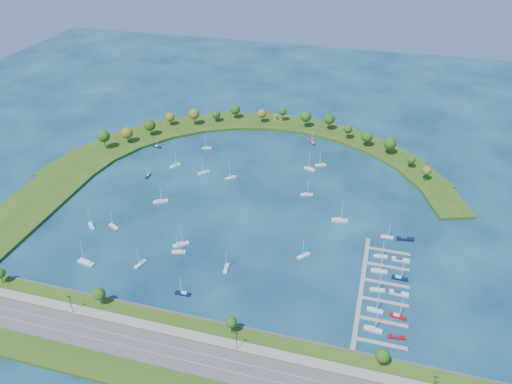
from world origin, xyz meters
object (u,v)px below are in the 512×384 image
(moored_boat_15, at_px, (181,244))
(moored_boat_17, at_px, (307,194))
(moored_boat_14, at_px, (304,255))
(docked_boat_11, at_px, (405,239))
(moored_boat_12, at_px, (175,165))
(docked_boat_7, at_px, (400,278))
(moored_boat_6, at_px, (148,175))
(docked_boat_0, at_px, (373,329))
(moored_boat_3, at_px, (86,262))
(docked_boat_10, at_px, (387,236))
(docked_boat_3, at_px, (398,316))
(moored_boat_20, at_px, (321,165))
(moored_boat_18, at_px, (231,177))
(docked_boat_1, at_px, (397,337))
(moored_boat_0, at_px, (91,225))
(moored_boat_7, at_px, (140,263))
(moored_boat_1, at_px, (207,148))
(docked_boat_5, at_px, (399,293))
(moored_boat_4, at_px, (312,142))
(dock_system, at_px, (376,291))
(moored_boat_8, at_px, (160,201))
(docked_boat_2, at_px, (375,310))
(docked_boat_6, at_px, (379,270))
(moored_boat_11, at_px, (179,251))
(docked_boat_9, at_px, (400,260))
(moored_boat_13, at_px, (183,293))
(docked_boat_8, at_px, (381,256))
(docked_boat_4, at_px, (377,289))
(moored_boat_2, at_px, (340,220))
(moored_boat_19, at_px, (204,172))
(moored_boat_9, at_px, (114,226))
(moored_boat_10, at_px, (226,268))

(moored_boat_15, xyz_separation_m, moored_boat_17, (57.78, 69.64, -0.06))
(moored_boat_14, relative_size, docked_boat_11, 1.15)
(moored_boat_12, relative_size, docked_boat_7, 1.05)
(moored_boat_6, bearing_deg, docked_boat_0, 52.54)
(moored_boat_3, height_order, docked_boat_10, moored_boat_3)
(docked_boat_3, bearing_deg, moored_boat_20, 122.84)
(docked_boat_10, bearing_deg, moored_boat_18, 157.49)
(moored_boat_18, xyz_separation_m, docked_boat_1, (113.94, -111.74, -0.32))
(moored_boat_0, distance_m, moored_boat_7, 48.82)
(moored_boat_0, xyz_separation_m, docked_boat_7, (175.32, 2.45, 0.01))
(moored_boat_1, height_order, docked_boat_5, moored_boat_1)
(moored_boat_12, bearing_deg, moored_boat_4, -22.30)
(moored_boat_7, height_order, moored_boat_14, moored_boat_14)
(dock_system, distance_m, moored_boat_8, 143.56)
(moored_boat_4, relative_size, docked_boat_1, 1.33)
(docked_boat_2, relative_size, docked_boat_6, 0.92)
(moored_boat_17, relative_size, docked_boat_6, 0.96)
(docked_boat_0, xyz_separation_m, docked_boat_5, (10.45, 26.71, -0.21))
(moored_boat_11, bearing_deg, docked_boat_9, 177.76)
(moored_boat_1, relative_size, docked_boat_9, 1.15)
(moored_boat_7, distance_m, moored_boat_13, 33.49)
(docked_boat_8, bearing_deg, docked_boat_2, -98.98)
(moored_boat_0, relative_size, docked_boat_4, 1.05)
(moored_boat_4, bearing_deg, moored_boat_2, 157.60)
(moored_boat_15, bearing_deg, moored_boat_19, 59.18)
(moored_boat_0, bearing_deg, moored_boat_9, -122.36)
(moored_boat_11, xyz_separation_m, docked_boat_10, (108.53, 44.16, -0.01))
(docked_boat_6, bearing_deg, moored_boat_18, 141.97)
(docked_boat_9, bearing_deg, moored_boat_17, 140.33)
(docked_boat_0, relative_size, docked_boat_8, 1.13)
(moored_boat_7, bearing_deg, moored_boat_18, -173.09)
(moored_boat_13, xyz_separation_m, moored_boat_14, (51.65, 44.30, 0.01))
(moored_boat_18, distance_m, docked_boat_11, 121.87)
(moored_boat_10, xyz_separation_m, docked_boat_0, (76.92, -21.44, 0.04))
(moored_boat_11, height_order, moored_boat_19, moored_boat_19)
(dock_system, distance_m, moored_boat_15, 107.59)
(moored_boat_20, bearing_deg, docked_boat_10, 102.00)
(moored_boat_0, bearing_deg, docked_boat_0, -147.18)
(docked_boat_0, distance_m, docked_boat_8, 53.12)
(moored_boat_20, bearing_deg, docked_boat_11, 107.28)
(moored_boat_6, relative_size, moored_boat_10, 0.89)
(moored_boat_6, bearing_deg, moored_boat_18, 97.07)
(moored_boat_1, bearing_deg, docked_boat_2, 116.68)
(docked_boat_11, bearing_deg, moored_boat_12, 155.94)
(docked_boat_5, bearing_deg, moored_boat_17, 131.93)
(dock_system, distance_m, moored_boat_3, 150.94)
(moored_boat_8, bearing_deg, moored_boat_14, -49.50)
(docked_boat_4, bearing_deg, moored_boat_13, -169.91)
(moored_boat_20, xyz_separation_m, docked_boat_5, (57.77, -117.11, -0.20))
(docked_boat_5, bearing_deg, moored_boat_7, -170.25)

